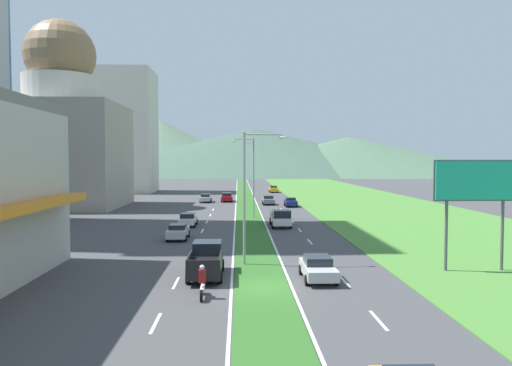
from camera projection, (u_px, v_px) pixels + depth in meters
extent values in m
plane|color=#424244|center=(262.00, 288.00, 27.80)|extent=(600.00, 600.00, 0.00)
cube|color=#2D6023|center=(246.00, 200.00, 87.69)|extent=(3.20, 240.00, 0.06)
cube|color=#477F33|center=(358.00, 200.00, 88.45)|extent=(24.00, 240.00, 0.06)
cube|color=silver|center=(156.00, 323.00, 21.90)|extent=(0.16, 2.80, 0.01)
cube|color=silver|center=(176.00, 283.00, 29.03)|extent=(0.16, 2.80, 0.01)
cube|color=silver|center=(188.00, 259.00, 36.15)|extent=(0.16, 2.80, 0.01)
cube|color=silver|center=(196.00, 242.00, 43.27)|extent=(0.16, 2.80, 0.01)
cube|color=silver|center=(202.00, 231.00, 50.40)|extent=(0.16, 2.80, 0.01)
cube|color=silver|center=(207.00, 222.00, 57.52)|extent=(0.16, 2.80, 0.01)
cube|color=silver|center=(210.00, 215.00, 64.64)|extent=(0.16, 2.80, 0.01)
cube|color=silver|center=(213.00, 210.00, 71.77)|extent=(0.16, 2.80, 0.01)
cube|color=silver|center=(378.00, 320.00, 22.27)|extent=(0.16, 2.80, 0.01)
cube|color=silver|center=(344.00, 281.00, 29.40)|extent=(0.16, 2.80, 0.01)
cube|color=silver|center=(324.00, 258.00, 36.52)|extent=(0.16, 2.80, 0.01)
cube|color=silver|center=(310.00, 242.00, 43.64)|extent=(0.16, 2.80, 0.01)
cube|color=silver|center=(300.00, 230.00, 50.77)|extent=(0.16, 2.80, 0.01)
cube|color=silver|center=(292.00, 222.00, 57.89)|extent=(0.16, 2.80, 0.01)
cube|color=silver|center=(286.00, 215.00, 65.02)|extent=(0.16, 2.80, 0.01)
cube|color=silver|center=(282.00, 209.00, 72.14)|extent=(0.16, 2.80, 0.01)
cube|color=silver|center=(236.00, 201.00, 87.63)|extent=(0.16, 240.00, 0.01)
cube|color=silver|center=(255.00, 201.00, 87.76)|extent=(0.16, 240.00, 0.01)
cube|color=#9E9384|center=(62.00, 156.00, 75.52)|extent=(18.31, 18.31, 16.05)
cylinder|color=beige|center=(61.00, 90.00, 75.03)|extent=(11.30, 11.30, 4.31)
sphere|color=olive|center=(60.00, 55.00, 74.77)|extent=(10.77, 10.77, 10.77)
cube|color=beige|center=(124.00, 132.00, 110.37)|extent=(13.34, 13.34, 27.69)
cone|color=#516B56|center=(161.00, 146.00, 306.62)|extent=(132.23, 132.23, 32.55)
cone|color=#3D5647|center=(255.00, 150.00, 290.36)|extent=(217.34, 217.34, 26.15)
cone|color=#47664C|center=(349.00, 155.00, 270.24)|extent=(169.92, 169.92, 20.29)
cylinder|color=#99999E|center=(244.00, 199.00, 33.82)|extent=(0.18, 0.18, 9.31)
cylinder|color=#99999E|center=(263.00, 134.00, 33.74)|extent=(2.72, 0.27, 0.10)
ellipsoid|color=silver|center=(283.00, 137.00, 33.89)|extent=(0.56, 0.28, 0.20)
cylinder|color=#99999E|center=(254.00, 178.00, 60.90)|extent=(0.18, 0.18, 10.15)
cylinder|color=#99999E|center=(244.00, 139.00, 60.68)|extent=(2.47, 0.23, 0.10)
ellipsoid|color=silver|center=(234.00, 141.00, 60.71)|extent=(0.56, 0.28, 0.20)
cylinder|color=#99999E|center=(243.00, 171.00, 87.89)|extent=(0.18, 0.18, 10.61)
cylinder|color=#99999E|center=(249.00, 143.00, 87.67)|extent=(2.23, 0.13, 0.10)
ellipsoid|color=silver|center=(255.00, 144.00, 87.70)|extent=(0.56, 0.28, 0.20)
cylinder|color=#4C4C51|center=(446.00, 236.00, 31.96)|extent=(0.20, 0.20, 4.77)
cylinder|color=#4C4C51|center=(502.00, 235.00, 32.10)|extent=(0.20, 0.20, 4.77)
cube|color=teal|center=(476.00, 181.00, 31.75)|extent=(5.40, 0.16, 2.52)
cube|color=#4C4C51|center=(475.00, 180.00, 31.87)|extent=(5.60, 0.08, 2.72)
cube|color=silver|center=(188.00, 220.00, 54.06)|extent=(1.78, 4.09, 0.62)
cube|color=black|center=(188.00, 215.00, 53.87)|extent=(1.54, 1.80, 0.50)
cylinder|color=black|center=(182.00, 222.00, 55.30)|extent=(0.22, 0.64, 0.64)
cylinder|color=black|center=(197.00, 222.00, 55.37)|extent=(0.22, 0.64, 0.64)
cylinder|color=black|center=(179.00, 225.00, 52.77)|extent=(0.22, 0.64, 0.64)
cylinder|color=black|center=(195.00, 225.00, 52.84)|extent=(0.22, 0.64, 0.64)
cube|color=#B2B2B7|center=(206.00, 199.00, 84.31)|extent=(1.79, 4.51, 0.64)
cube|color=black|center=(206.00, 195.00, 84.10)|extent=(1.54, 1.98, 0.51)
cylinder|color=black|center=(201.00, 200.00, 85.69)|extent=(0.22, 0.64, 0.64)
cylinder|color=black|center=(211.00, 200.00, 85.75)|extent=(0.22, 0.64, 0.64)
cylinder|color=black|center=(200.00, 201.00, 82.90)|extent=(0.22, 0.64, 0.64)
cylinder|color=black|center=(210.00, 201.00, 82.96)|extent=(0.22, 0.64, 0.64)
cube|color=navy|center=(291.00, 202.00, 76.45)|extent=(1.73, 4.28, 0.69)
cube|color=black|center=(291.00, 199.00, 76.60)|extent=(1.48, 1.88, 0.41)
cylinder|color=black|center=(297.00, 205.00, 75.18)|extent=(0.22, 0.64, 0.64)
cylinder|color=black|center=(286.00, 205.00, 75.12)|extent=(0.22, 0.64, 0.64)
cylinder|color=black|center=(295.00, 204.00, 77.83)|extent=(0.22, 0.64, 0.64)
cylinder|color=black|center=(285.00, 204.00, 77.76)|extent=(0.22, 0.64, 0.64)
cube|color=#B2B2B7|center=(178.00, 232.00, 45.01)|extent=(1.73, 4.25, 0.69)
cube|color=black|center=(178.00, 226.00, 44.81)|extent=(1.49, 1.87, 0.43)
cylinder|color=black|center=(171.00, 234.00, 46.31)|extent=(0.22, 0.64, 0.64)
cylinder|color=black|center=(189.00, 234.00, 46.37)|extent=(0.22, 0.64, 0.64)
cylinder|color=black|center=(167.00, 238.00, 43.68)|extent=(0.22, 0.64, 0.64)
cylinder|color=black|center=(186.00, 238.00, 43.74)|extent=(0.22, 0.64, 0.64)
cube|color=maroon|center=(227.00, 198.00, 85.59)|extent=(1.84, 4.76, 0.71)
cube|color=black|center=(227.00, 194.00, 85.37)|extent=(1.58, 2.09, 0.54)
cylinder|color=black|center=(222.00, 199.00, 87.05)|extent=(0.22, 0.64, 0.64)
cylinder|color=black|center=(232.00, 199.00, 87.12)|extent=(0.22, 0.64, 0.64)
cylinder|color=black|center=(222.00, 200.00, 84.11)|extent=(0.22, 0.64, 0.64)
cylinder|color=black|center=(232.00, 200.00, 84.17)|extent=(0.22, 0.64, 0.64)
cube|color=yellow|center=(274.00, 189.00, 109.82)|extent=(1.77, 4.22, 0.74)
cube|color=black|center=(274.00, 187.00, 109.96)|extent=(1.52, 1.86, 0.43)
cylinder|color=black|center=(278.00, 191.00, 108.56)|extent=(0.22, 0.64, 0.64)
cylinder|color=black|center=(270.00, 191.00, 108.50)|extent=(0.22, 0.64, 0.64)
cylinder|color=black|center=(277.00, 191.00, 111.17)|extent=(0.22, 0.64, 0.64)
cylinder|color=black|center=(269.00, 191.00, 111.11)|extent=(0.22, 0.64, 0.64)
cube|color=#B2B2B7|center=(318.00, 270.00, 29.81)|extent=(1.83, 4.39, 0.62)
cube|color=black|center=(318.00, 260.00, 29.96)|extent=(1.57, 1.93, 0.49)
cylinder|color=black|center=(336.00, 280.00, 28.50)|extent=(0.22, 0.64, 0.64)
cylinder|color=black|center=(307.00, 280.00, 28.44)|extent=(0.22, 0.64, 0.64)
cylinder|color=black|center=(328.00, 269.00, 31.22)|extent=(0.22, 0.64, 0.64)
cylinder|color=black|center=(301.00, 270.00, 31.16)|extent=(0.22, 0.64, 0.64)
cube|color=slate|center=(268.00, 201.00, 79.77)|extent=(1.81, 4.00, 0.67)
cube|color=black|center=(268.00, 197.00, 79.90)|extent=(1.55, 1.76, 0.48)
cylinder|color=black|center=(274.00, 203.00, 78.58)|extent=(0.22, 0.64, 0.64)
cylinder|color=black|center=(263.00, 203.00, 78.52)|extent=(0.22, 0.64, 0.64)
cylinder|color=black|center=(273.00, 202.00, 81.06)|extent=(0.22, 0.64, 0.64)
cylinder|color=black|center=(263.00, 202.00, 80.99)|extent=(0.22, 0.64, 0.64)
cube|color=black|center=(206.00, 265.00, 30.45)|extent=(2.00, 5.40, 0.80)
cube|color=black|center=(207.00, 247.00, 32.01)|extent=(1.84, 2.00, 0.80)
cube|color=black|center=(189.00, 258.00, 29.29)|extent=(0.10, 3.20, 0.44)
cube|color=black|center=(220.00, 258.00, 29.36)|extent=(0.10, 3.20, 0.44)
cube|color=black|center=(203.00, 264.00, 27.78)|extent=(1.84, 0.10, 0.44)
cylinder|color=black|center=(193.00, 265.00, 32.05)|extent=(0.26, 0.80, 0.80)
cylinder|color=black|center=(222.00, 265.00, 32.12)|extent=(0.26, 0.80, 0.80)
cylinder|color=black|center=(188.00, 277.00, 28.82)|extent=(0.26, 0.80, 0.80)
cylinder|color=black|center=(220.00, 277.00, 28.89)|extent=(0.26, 0.80, 0.80)
cube|color=silver|center=(280.00, 219.00, 53.55)|extent=(2.00, 5.40, 0.80)
cube|color=black|center=(282.00, 214.00, 51.92)|extent=(1.84, 2.00, 0.80)
cube|color=silver|center=(288.00, 213.00, 54.66)|extent=(0.10, 3.20, 0.44)
cube|color=silver|center=(271.00, 213.00, 54.59)|extent=(0.10, 3.20, 0.44)
cube|color=silver|center=(278.00, 211.00, 56.17)|extent=(1.84, 0.10, 0.44)
cylinder|color=black|center=(291.00, 225.00, 51.99)|extent=(0.26, 0.80, 0.80)
cylinder|color=black|center=(273.00, 225.00, 51.92)|extent=(0.26, 0.80, 0.80)
cylinder|color=black|center=(288.00, 221.00, 55.23)|extent=(0.26, 0.80, 0.80)
cylinder|color=black|center=(271.00, 221.00, 55.16)|extent=(0.26, 0.80, 0.80)
cylinder|color=black|center=(203.00, 289.00, 26.60)|extent=(0.10, 0.60, 0.60)
cylinder|color=black|center=(201.00, 296.00, 25.21)|extent=(0.12, 0.60, 0.60)
cube|color=silver|center=(202.00, 289.00, 25.90)|extent=(0.20, 1.12, 0.25)
ellipsoid|color=silver|center=(203.00, 282.00, 26.08)|extent=(0.24, 0.44, 0.24)
cube|color=maroon|center=(202.00, 276.00, 25.76)|extent=(0.36, 0.28, 0.70)
sphere|color=silver|center=(202.00, 267.00, 25.79)|extent=(0.26, 0.26, 0.26)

